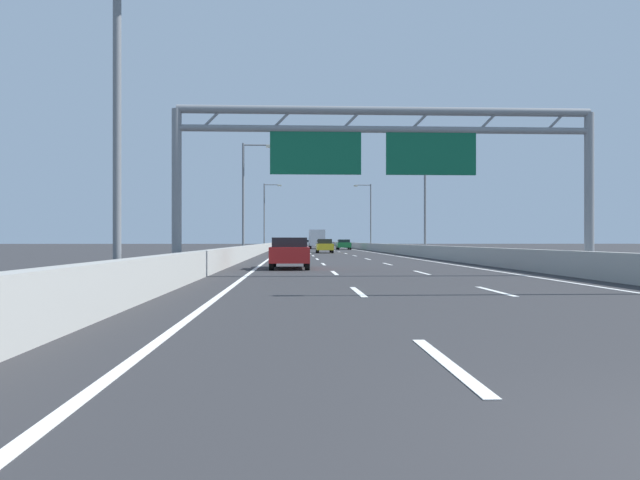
{
  "coord_description": "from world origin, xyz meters",
  "views": [
    {
      "loc": [
        -3.46,
        -2.93,
        1.34
      ],
      "look_at": [
        0.28,
        82.22,
        1.39
      ],
      "focal_mm": 33.64,
      "sensor_mm": 36.0,
      "label": 1
    }
  ],
  "objects": [
    {
      "name": "lane_dash_left_17",
      "position": [
        -1.8,
        156.5,
        0.01
      ],
      "size": [
        0.16,
        3.0,
        0.01
      ],
      "primitive_type": "cube",
      "color": "white",
      "rests_on": "ground_plane"
    },
    {
      "name": "lane_dash_right_6",
      "position": [
        1.8,
        57.5,
        0.01
      ],
      "size": [
        0.16,
        3.0,
        0.01
      ],
      "primitive_type": "cube",
      "color": "white",
      "rests_on": "ground_plane"
    },
    {
      "name": "box_truck",
      "position": [
        0.22,
        92.85,
        1.64
      ],
      "size": [
        2.38,
        7.67,
        3.0
      ],
      "color": "silver",
      "rests_on": "ground_plane"
    },
    {
      "name": "lane_dash_left_8",
      "position": [
        -1.8,
        75.5,
        0.01
      ],
      "size": [
        0.16,
        3.0,
        0.01
      ],
      "primitive_type": "cube",
      "color": "white",
      "rests_on": "ground_plane"
    },
    {
      "name": "lane_dash_right_2",
      "position": [
        1.8,
        21.5,
        0.01
      ],
      "size": [
        0.16,
        3.0,
        0.01
      ],
      "primitive_type": "cube",
      "color": "white",
      "rests_on": "ground_plane"
    },
    {
      "name": "lane_dash_left_9",
      "position": [
        -1.8,
        84.5,
        0.01
      ],
      "size": [
        0.16,
        3.0,
        0.01
      ],
      "primitive_type": "cube",
      "color": "white",
      "rests_on": "ground_plane"
    },
    {
      "name": "streetlamp_left_far",
      "position": [
        -7.47,
        83.43,
        5.4
      ],
      "size": [
        2.58,
        0.28,
        9.5
      ],
      "color": "slate",
      "rests_on": "ground_plane"
    },
    {
      "name": "lane_dash_right_1",
      "position": [
        1.8,
        12.5,
        0.01
      ],
      "size": [
        0.16,
        3.0,
        0.01
      ],
      "primitive_type": "cube",
      "color": "white",
      "rests_on": "ground_plane"
    },
    {
      "name": "yellow_car",
      "position": [
        -0.2,
        60.6,
        0.76
      ],
      "size": [
        1.73,
        4.22,
        1.48
      ],
      "color": "yellow",
      "rests_on": "ground_plane"
    },
    {
      "name": "barrier_left",
      "position": [
        -6.9,
        110.0,
        0.47
      ],
      "size": [
        0.45,
        220.0,
        0.95
      ],
      "color": "#9E9E99",
      "rests_on": "ground_plane"
    },
    {
      "name": "lane_dash_right_4",
      "position": [
        1.8,
        39.5,
        0.01
      ],
      "size": [
        0.16,
        3.0,
        0.01
      ],
      "primitive_type": "cube",
      "color": "white",
      "rests_on": "ground_plane"
    },
    {
      "name": "lane_dash_right_10",
      "position": [
        1.8,
        93.5,
        0.01
      ],
      "size": [
        0.16,
        3.0,
        0.01
      ],
      "primitive_type": "cube",
      "color": "white",
      "rests_on": "ground_plane"
    },
    {
      "name": "lane_dash_left_13",
      "position": [
        -1.8,
        120.5,
        0.01
      ],
      "size": [
        0.16,
        3.0,
        0.01
      ],
      "primitive_type": "cube",
      "color": "white",
      "rests_on": "ground_plane"
    },
    {
      "name": "lane_dash_right_9",
      "position": [
        1.8,
        84.5,
        0.01
      ],
      "size": [
        0.16,
        3.0,
        0.01
      ],
      "primitive_type": "cube",
      "color": "white",
      "rests_on": "ground_plane"
    },
    {
      "name": "green_car",
      "position": [
        3.7,
        82.87,
        0.76
      ],
      "size": [
        1.88,
        4.19,
        1.46
      ],
      "color": "#1E7A38",
      "rests_on": "ground_plane"
    },
    {
      "name": "lane_dash_left_16",
      "position": [
        -1.8,
        147.5,
        0.01
      ],
      "size": [
        0.16,
        3.0,
        0.01
      ],
      "primitive_type": "cube",
      "color": "white",
      "rests_on": "ground_plane"
    },
    {
      "name": "lane_dash_left_1",
      "position": [
        -1.8,
        12.5,
        0.01
      ],
      "size": [
        0.16,
        3.0,
        0.01
      ],
      "primitive_type": "cube",
      "color": "white",
      "rests_on": "ground_plane"
    },
    {
      "name": "ground_plane",
      "position": [
        0.0,
        100.0,
        0.0
      ],
      "size": [
        260.0,
        260.0,
        0.0
      ],
      "primitive_type": "plane",
      "color": "#2D2D30"
    },
    {
      "name": "lane_dash_left_3",
      "position": [
        -1.8,
        30.5,
        0.01
      ],
      "size": [
        0.16,
        3.0,
        0.01
      ],
      "primitive_type": "cube",
      "color": "white",
      "rests_on": "ground_plane"
    },
    {
      "name": "lane_dash_left_4",
      "position": [
        -1.8,
        39.5,
        0.01
      ],
      "size": [
        0.16,
        3.0,
        0.01
      ],
      "primitive_type": "cube",
      "color": "white",
      "rests_on": "ground_plane"
    },
    {
      "name": "lane_dash_left_0",
      "position": [
        -1.8,
        3.5,
        0.01
      ],
      "size": [
        0.16,
        3.0,
        0.01
      ],
      "primitive_type": "cube",
      "color": "white",
      "rests_on": "ground_plane"
    },
    {
      "name": "edge_line_left",
      "position": [
        -5.25,
        88.0,
        0.01
      ],
      "size": [
        0.16,
        176.0,
        0.01
      ],
      "primitive_type": "cube",
      "color": "white",
      "rests_on": "ground_plane"
    },
    {
      "name": "red_car",
      "position": [
        -3.66,
        25.43,
        0.76
      ],
      "size": [
        1.81,
        4.43,
        1.47
      ],
      "color": "red",
      "rests_on": "ground_plane"
    },
    {
      "name": "lane_dash_left_15",
      "position": [
        -1.8,
        138.5,
        0.01
      ],
      "size": [
        0.16,
        3.0,
        0.01
      ],
      "primitive_type": "cube",
      "color": "white",
      "rests_on": "ground_plane"
    },
    {
      "name": "lane_dash_left_11",
      "position": [
        -1.8,
        102.5,
        0.01
      ],
      "size": [
        0.16,
        3.0,
        0.01
      ],
      "primitive_type": "cube",
      "color": "white",
      "rests_on": "ground_plane"
    },
    {
      "name": "lane_dash_left_12",
      "position": [
        -1.8,
        111.5,
        0.01
      ],
      "size": [
        0.16,
        3.0,
        0.01
      ],
      "primitive_type": "cube",
      "color": "white",
      "rests_on": "ground_plane"
    },
    {
      "name": "lane_dash_right_7",
      "position": [
        1.8,
        66.5,
        0.01
      ],
      "size": [
        0.16,
        3.0,
        0.01
      ],
      "primitive_type": "cube",
      "color": "white",
      "rests_on": "ground_plane"
    },
    {
      "name": "lane_dash_right_5",
      "position": [
        1.8,
        48.5,
        0.01
      ],
      "size": [
        0.16,
        3.0,
        0.01
      ],
      "primitive_type": "cube",
      "color": "white",
      "rests_on": "ground_plane"
    },
    {
      "name": "white_car",
      "position": [
        0.17,
        139.71,
        0.75
      ],
      "size": [
        1.77,
        4.69,
        1.44
      ],
      "color": "silver",
      "rests_on": "ground_plane"
    },
    {
      "name": "lane_dash_right_17",
      "position": [
        1.8,
        156.5,
        0.01
      ],
      "size": [
        0.16,
        3.0,
        0.01
      ],
      "primitive_type": "cube",
      "color": "white",
      "rests_on": "ground_plane"
    },
    {
      "name": "lane_dash_left_6",
      "position": [
        -1.8,
        57.5,
        0.01
      ],
      "size": [
        0.16,
        3.0,
        0.01
      ],
      "primitive_type": "cube",
      "color": "white",
      "rests_on": "ground_plane"
    },
    {
      "name": "silver_car",
      "position": [
        -3.62,
        95.23,
        0.71
      ],
      "size": [
        1.79,
        4.56,
        1.36
      ],
      "color": "#A8ADB2",
      "rests_on": "ground_plane"
    },
    {
      "name": "lane_dash_left_10",
      "position": [
        -1.8,
        93.5,
        0.01
      ],
      "size": [
        0.16,
        3.0,
        0.01
      ],
      "primitive_type": "cube",
      "color": "white",
      "rests_on": "ground_plane"
    },
    {
      "name": "lane_dash_right_11",
      "position": [
        1.8,
        102.5,
        0.01
      ],
      "size": [
        0.16,
        3.0,
        0.01
      ],
      "primitive_type": "cube",
      "color": "white",
      "rests_on": "ground_plane"
    },
    {
      "name": "lane_dash_right_14",
      "position": [
        1.8,
        129.5,
        0.01
      ],
      "size": [
        0.16,
        3.0,
        0.01
      ],
      "primitive_type": "cube",
      "color": "white",
      "rests_on": "ground_plane"
    },
    {
      "name": "lane_dash_right_15",
      "position": [
        1.8,
        138.5,
        0.01
      ],
      "size": [
        0.16,
        3.0,
        0.01
      ],
      "primitive_type": "cube",
      "color": "white",
      "rests_on": "ground_plane"
    },
    {
      "name": "lane_dash_left_5",
      "position": [
        -1.8,
        48.5,
        0.01
      ],
      "size": [
        0.16,
        3.0,
        0.01
      ],
      "primitive_type": "cube",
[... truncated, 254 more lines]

